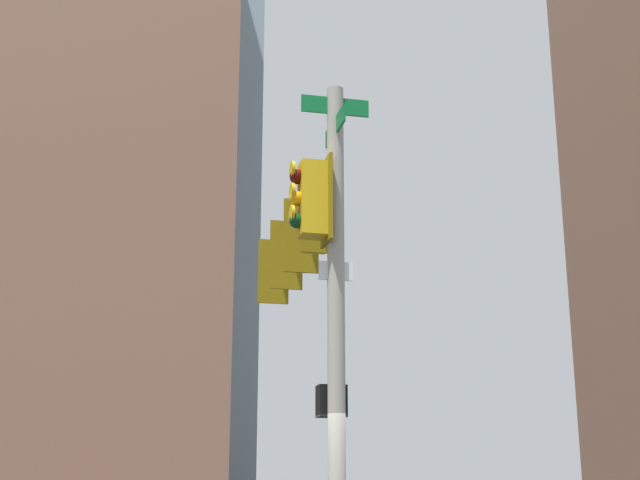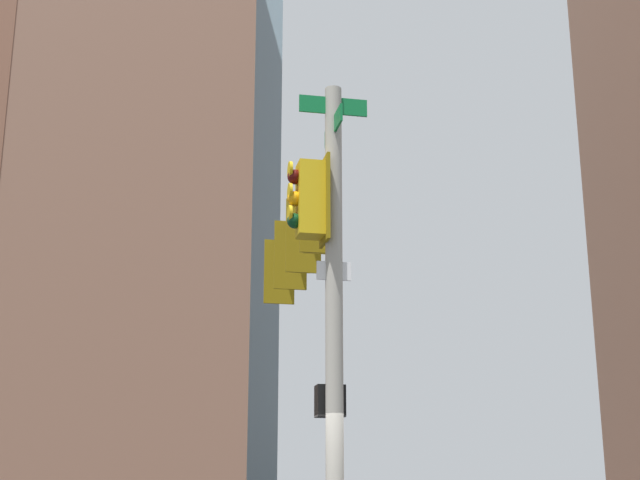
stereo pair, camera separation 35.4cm
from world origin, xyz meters
The scene contains 3 objects.
signal_pole_assembly centered at (-1.85, -0.31, 4.83)m, with size 5.95×1.08×6.84m.
building_brick_midblock centered at (-32.64, -6.06, 20.58)m, with size 17.09×14.24×41.15m, color #845B47.
building_glass_tower centered at (-53.80, -8.62, 29.80)m, with size 24.63×26.20×59.60m, color #8CB2C6.
Camera 2 is at (11.14, -2.40, 1.48)m, focal length 51.96 mm.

